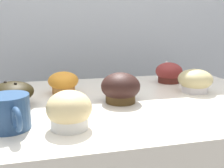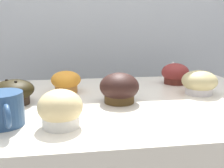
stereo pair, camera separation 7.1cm
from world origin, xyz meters
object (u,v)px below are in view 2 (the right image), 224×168
at_px(muffin_front_center, 60,110).
at_px(muffin_back_left, 199,83).
at_px(muffin_back_right, 120,88).
at_px(muffin_front_left, 66,82).
at_px(muffin_front_right, 13,92).
at_px(coffee_cup, 3,108).
at_px(muffin_back_center, 175,74).

bearing_deg(muffin_front_center, muffin_back_left, 26.55).
bearing_deg(muffin_back_right, muffin_front_left, 138.51).
bearing_deg(muffin_front_left, muffin_front_right, -142.21).
xyz_separation_m(muffin_back_left, muffin_back_right, (-0.27, -0.05, 0.00)).
bearing_deg(coffee_cup, muffin_front_left, 64.74).
distance_m(muffin_front_right, muffin_back_center, 0.58).
bearing_deg(muffin_front_right, muffin_back_left, 2.63).
bearing_deg(muffin_front_left, muffin_back_right, -41.49).
relative_size(muffin_back_right, muffin_front_left, 1.15).
bearing_deg(muffin_back_right, muffin_back_center, 40.02).
height_order(muffin_front_center, muffin_back_left, muffin_front_center).
distance_m(muffin_back_left, muffin_front_left, 0.44).
height_order(muffin_front_center, muffin_front_right, muffin_front_center).
distance_m(muffin_back_left, coffee_cup, 0.59).
distance_m(muffin_back_left, muffin_front_right, 0.57).
height_order(muffin_back_right, coffee_cup, muffin_back_right).
relative_size(muffin_front_center, muffin_front_right, 0.86).
xyz_separation_m(muffin_front_center, muffin_back_right, (0.16, 0.16, 0.00)).
relative_size(muffin_back_right, coffee_cup, 0.86).
height_order(muffin_back_left, muffin_back_center, muffin_back_center).
relative_size(muffin_front_center, muffin_back_left, 0.88).
bearing_deg(muffin_front_right, muffin_front_left, 37.79).
height_order(muffin_front_right, muffin_back_center, muffin_back_center).
bearing_deg(muffin_back_right, muffin_front_center, -134.98).
height_order(muffin_front_center, muffin_back_right, muffin_back_right).
bearing_deg(coffee_cup, muffin_front_center, -10.92).
relative_size(muffin_back_center, coffee_cup, 0.78).
relative_size(muffin_back_left, muffin_front_right, 0.99).
relative_size(muffin_back_left, muffin_back_center, 1.09).
height_order(muffin_back_left, muffin_front_right, muffin_back_left).
height_order(muffin_back_left, muffin_front_left, muffin_back_left).
bearing_deg(muffin_back_left, muffin_front_right, -177.37).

